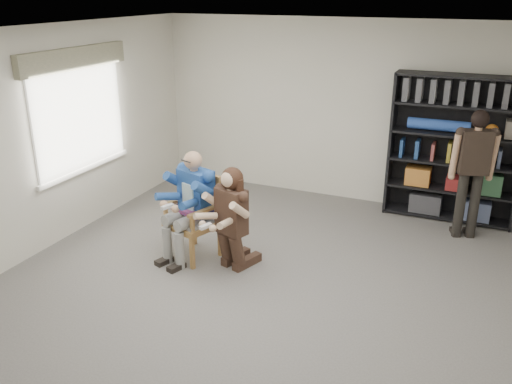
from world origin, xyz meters
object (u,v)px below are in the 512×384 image
at_px(kneeling_woman, 230,221).
at_px(bookshelf, 454,150).
at_px(armchair, 192,217).
at_px(standing_man, 471,176).
at_px(seated_man, 192,205).

height_order(kneeling_woman, bookshelf, bookshelf).
relative_size(armchair, bookshelf, 0.51).
relative_size(armchair, standing_man, 0.61).
relative_size(armchair, kneeling_woman, 0.84).
bearing_deg(bookshelf, seated_man, -137.75).
height_order(seated_man, standing_man, standing_man).
distance_m(armchair, standing_man, 3.70).
xyz_separation_m(bookshelf, standing_man, (0.28, -0.58, -0.17)).
height_order(armchair, seated_man, seated_man).
distance_m(armchair, kneeling_woman, 0.60).
bearing_deg(seated_man, kneeling_woman, 6.87).
xyz_separation_m(armchair, bookshelf, (2.82, 2.56, 0.52)).
relative_size(seated_man, standing_man, 0.79).
xyz_separation_m(seated_man, kneeling_woman, (0.58, -0.12, -0.06)).
bearing_deg(standing_man, seated_man, -165.37).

